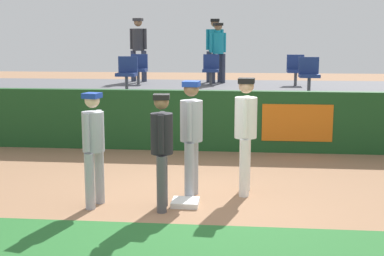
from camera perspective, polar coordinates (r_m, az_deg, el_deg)
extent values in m
plane|color=#936B4C|center=(7.98, -0.36, -8.27)|extent=(60.00, 60.00, 0.00)
cube|color=white|center=(7.93, -0.72, -8.08)|extent=(0.40, 0.40, 0.08)
cylinder|color=white|center=(8.61, 5.84, -3.82)|extent=(0.16, 0.16, 0.91)
cylinder|color=white|center=(8.29, 5.67, -4.35)|extent=(0.16, 0.16, 0.91)
cylinder|color=white|center=(8.30, 5.85, 1.13)|extent=(0.38, 0.38, 0.64)
sphere|color=tan|center=(8.24, 5.91, 4.58)|extent=(0.24, 0.24, 0.24)
cube|color=black|center=(8.24, 5.92, 5.11)|extent=(0.27, 0.27, 0.08)
cylinder|color=white|center=(8.51, 5.95, 1.48)|extent=(0.09, 0.09, 0.60)
cylinder|color=white|center=(8.09, 5.74, 1.05)|extent=(0.09, 0.09, 0.60)
ellipsoid|color=brown|center=(8.55, 6.61, -0.27)|extent=(0.13, 0.21, 0.28)
cylinder|color=#9EA3AD|center=(8.06, -9.99, -5.16)|extent=(0.14, 0.14, 0.83)
cylinder|color=#9EA3AD|center=(7.80, -11.02, -5.69)|extent=(0.14, 0.14, 0.83)
cylinder|color=#9EA3AD|center=(7.78, -10.66, -0.39)|extent=(0.38, 0.38, 0.58)
sphere|color=beige|center=(7.71, -10.76, 2.95)|extent=(0.22, 0.22, 0.22)
cube|color=#193899|center=(7.70, -10.78, 3.47)|extent=(0.27, 0.27, 0.08)
cylinder|color=#9EA3AD|center=(7.94, -10.00, -0.02)|extent=(0.08, 0.08, 0.55)
cylinder|color=#9EA3AD|center=(7.61, -11.35, -0.50)|extent=(0.08, 0.08, 0.55)
cylinder|color=#9EA3AD|center=(8.38, 0.17, -4.20)|extent=(0.15, 0.15, 0.89)
cylinder|color=#9EA3AD|center=(8.08, -0.29, -4.74)|extent=(0.15, 0.15, 0.89)
cylinder|color=#9EA3AD|center=(8.08, -0.06, 0.78)|extent=(0.38, 0.38, 0.63)
sphere|color=#8C6647|center=(8.01, -0.06, 4.27)|extent=(0.23, 0.23, 0.23)
cube|color=#193899|center=(8.01, -0.06, 4.81)|extent=(0.27, 0.27, 0.08)
cylinder|color=#9EA3AD|center=(8.28, 0.23, 1.14)|extent=(0.09, 0.09, 0.59)
cylinder|color=#9EA3AD|center=(7.87, -0.36, 0.70)|extent=(0.09, 0.09, 0.59)
cylinder|color=#4C4C51|center=(7.81, -3.18, -5.51)|extent=(0.14, 0.14, 0.83)
cylinder|color=#4C4C51|center=(7.52, -3.32, -6.11)|extent=(0.14, 0.14, 0.83)
cylinder|color=black|center=(7.51, -3.30, -0.61)|extent=(0.35, 0.35, 0.58)
sphere|color=#8C6647|center=(7.44, -3.33, 2.85)|extent=(0.22, 0.22, 0.22)
cube|color=black|center=(7.43, -3.34, 3.39)|extent=(0.25, 0.25, 0.08)
cylinder|color=black|center=(7.70, -3.21, -0.21)|extent=(0.08, 0.08, 0.55)
cylinder|color=black|center=(7.32, -3.39, -0.74)|extent=(0.08, 0.08, 0.55)
cube|color=#19471E|center=(11.59, 1.66, 0.81)|extent=(18.00, 0.24, 1.33)
cube|color=orange|center=(11.50, 11.32, 0.55)|extent=(1.50, 0.02, 0.80)
cube|color=#59595E|center=(14.14, 2.39, 2.10)|extent=(18.00, 4.80, 1.17)
cylinder|color=#4C4C51|center=(13.16, -7.10, 4.90)|extent=(0.08, 0.08, 0.40)
cube|color=navy|center=(13.15, -7.11, 5.77)|extent=(0.48, 0.44, 0.08)
cube|color=navy|center=(13.32, -6.95, 6.86)|extent=(0.48, 0.06, 0.40)
cylinder|color=#4C4C51|center=(14.70, 11.15, 5.29)|extent=(0.08, 0.08, 0.40)
cube|color=navy|center=(14.69, 11.17, 6.07)|extent=(0.47, 0.44, 0.08)
cube|color=navy|center=(14.86, 11.13, 7.04)|extent=(0.47, 0.06, 0.40)
cylinder|color=#4C4C51|center=(14.93, -5.84, 5.49)|extent=(0.08, 0.08, 0.40)
cube|color=navy|center=(14.92, -5.85, 6.26)|extent=(0.47, 0.44, 0.08)
cube|color=navy|center=(15.09, -5.72, 7.21)|extent=(0.47, 0.06, 0.40)
cylinder|color=#4C4C51|center=(14.66, 2.04, 5.46)|extent=(0.08, 0.08, 0.40)
cube|color=navy|center=(14.65, 2.04, 6.24)|extent=(0.44, 0.44, 0.08)
cube|color=navy|center=(14.83, 2.10, 7.21)|extent=(0.44, 0.06, 0.40)
cylinder|color=#4C4C51|center=(12.93, 12.55, 4.66)|extent=(0.08, 0.08, 0.40)
cube|color=navy|center=(12.92, 12.59, 5.54)|extent=(0.48, 0.44, 0.08)
cube|color=navy|center=(13.09, 12.53, 6.65)|extent=(0.48, 0.06, 0.40)
cylinder|color=#33384C|center=(15.85, -5.22, 6.68)|extent=(0.16, 0.16, 0.92)
cylinder|color=#33384C|center=(15.96, -6.36, 6.68)|extent=(0.16, 0.16, 0.92)
cylinder|color=#333338|center=(15.88, -5.84, 9.50)|extent=(0.40, 0.40, 0.65)
sphere|color=#8C6647|center=(15.89, -5.87, 11.32)|extent=(0.24, 0.24, 0.24)
cube|color=#333338|center=(15.89, -5.88, 11.60)|extent=(0.28, 0.28, 0.08)
cylinder|color=#333338|center=(15.81, -5.10, 9.58)|extent=(0.09, 0.09, 0.60)
cylinder|color=#333338|center=(15.96, -6.58, 9.56)|extent=(0.09, 0.09, 0.60)
cylinder|color=#33384C|center=(15.62, 3.07, 6.64)|extent=(0.15, 0.15, 0.90)
cylinder|color=#33384C|center=(15.60, 1.86, 6.64)|extent=(0.15, 0.15, 0.90)
cylinder|color=teal|center=(15.59, 2.48, 9.47)|extent=(0.39, 0.39, 0.64)
sphere|color=#8C6647|center=(15.59, 2.50, 11.30)|extent=(0.24, 0.24, 0.24)
cube|color=black|center=(15.59, 2.50, 11.58)|extent=(0.28, 0.28, 0.08)
cylinder|color=teal|center=(15.60, 3.27, 9.54)|extent=(0.09, 0.09, 0.59)
cylinder|color=teal|center=(15.57, 1.70, 9.55)|extent=(0.09, 0.09, 0.59)
cylinder|color=#33384C|center=(15.30, 3.36, 6.46)|extent=(0.14, 0.14, 0.84)
cylinder|color=#33384C|center=(15.20, 2.27, 6.44)|extent=(0.14, 0.14, 0.84)
cylinder|color=teal|center=(15.22, 2.84, 9.14)|extent=(0.42, 0.42, 0.59)
sphere|color=#8C6647|center=(15.22, 2.85, 10.89)|extent=(0.22, 0.22, 0.22)
cube|color=black|center=(15.23, 2.86, 11.16)|extent=(0.30, 0.30, 0.08)
cylinder|color=teal|center=(15.29, 3.55, 9.21)|extent=(0.09, 0.09, 0.55)
cylinder|color=teal|center=(15.16, 2.13, 9.22)|extent=(0.09, 0.09, 0.55)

